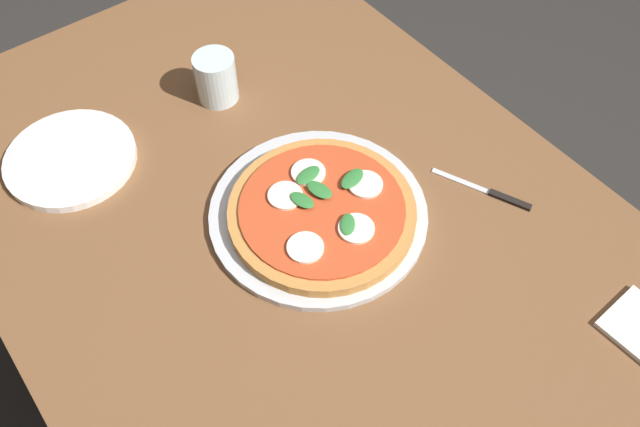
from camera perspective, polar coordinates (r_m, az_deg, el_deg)
ground_plane at (r=1.67m, az=-1.02°, el=-16.10°), size 6.00×6.00×0.00m
dining_table at (r=1.09m, az=-1.51°, el=-4.38°), size 1.31×0.86×0.75m
serving_tray at (r=1.00m, az=0.00°, el=-0.14°), size 0.33×0.33×0.01m
pizza at (r=0.99m, az=0.18°, el=0.21°), size 0.28×0.28×0.03m
plate_white at (r=1.15m, az=-20.61°, el=4.43°), size 0.21×0.21×0.01m
knife at (r=1.07m, az=14.67°, el=1.65°), size 0.15×0.08×0.01m
glass_cup at (r=1.17m, az=-8.92°, el=11.41°), size 0.07×0.07×0.09m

